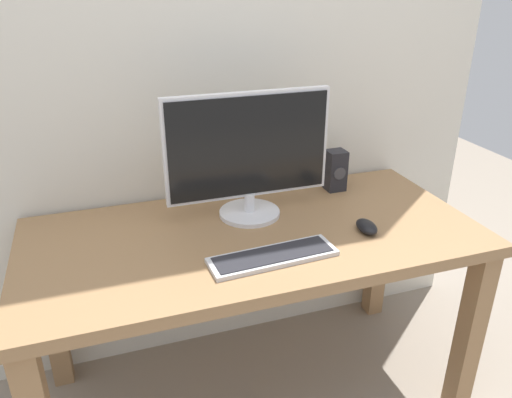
{
  "coord_description": "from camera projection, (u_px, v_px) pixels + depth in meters",
  "views": [
    {
      "loc": [
        -0.47,
        -1.41,
        1.51
      ],
      "look_at": [
        0.01,
        0.0,
        0.84
      ],
      "focal_mm": 34.98,
      "sensor_mm": 36.0,
      "label": 1
    }
  ],
  "objects": [
    {
      "name": "ground_plane",
      "position": [
        254.0,
        390.0,
        1.98
      ],
      "size": [
        6.0,
        6.0,
        0.0
      ],
      "primitive_type": "plane",
      "color": "gray"
    },
    {
      "name": "desk",
      "position": [
        254.0,
        258.0,
        1.72
      ],
      "size": [
        1.53,
        0.72,
        0.72
      ],
      "color": "#936D47",
      "rests_on": "ground_plane"
    },
    {
      "name": "monitor",
      "position": [
        248.0,
        154.0,
        1.71
      ],
      "size": [
        0.58,
        0.22,
        0.44
      ],
      "color": "silver",
      "rests_on": "desk"
    },
    {
      "name": "keyboard_primary",
      "position": [
        273.0,
        256.0,
        1.52
      ],
      "size": [
        0.4,
        0.14,
        0.02
      ],
      "color": "silver",
      "rests_on": "desk"
    },
    {
      "name": "mouse",
      "position": [
        367.0,
        227.0,
        1.68
      ],
      "size": [
        0.07,
        0.11,
        0.04
      ],
      "primitive_type": "ellipsoid",
      "rotation": [
        0.0,
        0.0,
        -0.08
      ],
      "color": "black",
      "rests_on": "desk"
    },
    {
      "name": "speaker_right",
      "position": [
        335.0,
        170.0,
        1.98
      ],
      "size": [
        0.07,
        0.07,
        0.16
      ],
      "color": "#232328",
      "rests_on": "desk"
    }
  ]
}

